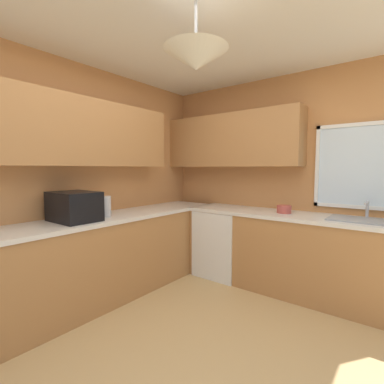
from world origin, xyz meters
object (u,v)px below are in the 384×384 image
dishwasher (223,242)px  microwave (74,206)px  bowl (284,209)px  kettle (105,206)px  sink_assembly (365,220)px

dishwasher → microwave: size_ratio=1.80×
microwave → bowl: microwave is taller
kettle → bowl: bearing=44.4°
dishwasher → kettle: kettle is taller
microwave → bowl: (1.47, 1.76, -0.10)m
dishwasher → microwave: microwave is taller
sink_assembly → microwave: bearing=-142.2°
kettle → microwave: bearing=-93.4°
microwave → kettle: microwave is taller
dishwasher → kettle: 1.64m
dishwasher → bowl: bearing=2.1°
microwave → sink_assembly: (2.27, 1.76, -0.13)m
microwave → bowl: bearing=50.1°
microwave → sink_assembly: bearing=37.8°
dishwasher → kettle: (-0.64, -1.39, 0.59)m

